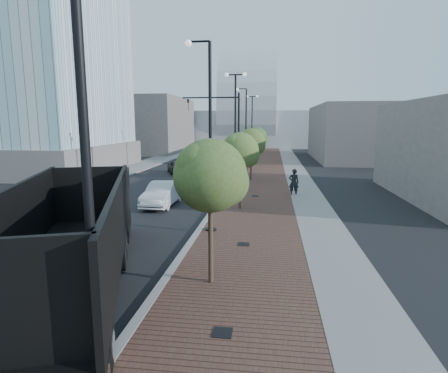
# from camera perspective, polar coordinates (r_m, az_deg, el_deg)

# --- Properties ---
(ground) EXTENTS (220.00, 220.00, 0.00)m
(ground) POSITION_cam_1_polar(r_m,az_deg,el_deg) (9.93, -16.27, -23.62)
(ground) COLOR black
(sidewalk) EXTENTS (7.00, 140.00, 0.12)m
(sidewalk) POSITION_cam_1_polar(r_m,az_deg,el_deg) (47.83, 7.35, 3.32)
(sidewalk) COLOR #4C2D23
(sidewalk) RESTS_ON ground
(concrete_strip) EXTENTS (2.40, 140.00, 0.13)m
(concrete_strip) POSITION_cam_1_polar(r_m,az_deg,el_deg) (47.90, 10.59, 3.25)
(concrete_strip) COLOR slate
(concrete_strip) RESTS_ON ground
(curb) EXTENTS (0.30, 140.00, 0.14)m
(curb) POSITION_cam_1_polar(r_m,az_deg,el_deg) (47.96, 3.16, 3.41)
(curb) COLOR gray
(curb) RESTS_ON ground
(west_sidewalk) EXTENTS (4.00, 140.00, 0.12)m
(west_sidewalk) POSITION_cam_1_polar(r_m,az_deg,el_deg) (50.61, -11.71, 3.55)
(west_sidewalk) COLOR slate
(west_sidewalk) RESTS_ON ground
(dump_truck) EXTENTS (7.20, 13.87, 3.74)m
(dump_truck) POSITION_cam_1_polar(r_m,az_deg,el_deg) (14.66, -20.25, -5.95)
(dump_truck) COLOR black
(dump_truck) RESTS_ON ground
(white_sedan) EXTENTS (1.73, 4.78, 1.57)m
(white_sedan) POSITION_cam_1_polar(r_m,az_deg,el_deg) (24.69, -9.53, -1.12)
(white_sedan) COLOR silver
(white_sedan) RESTS_ON ground
(dark_car_mid) EXTENTS (3.50, 4.89, 1.24)m
(dark_car_mid) POSITION_cam_1_polar(r_m,az_deg,el_deg) (40.34, -7.09, 2.93)
(dark_car_mid) COLOR black
(dark_car_mid) RESTS_ON ground
(dark_car_far) EXTENTS (3.01, 4.98, 1.35)m
(dark_car_far) POSITION_cam_1_polar(r_m,az_deg,el_deg) (54.85, 0.96, 4.87)
(dark_car_far) COLOR black
(dark_car_far) RESTS_ON ground
(pedestrian) EXTENTS (0.77, 0.53, 2.06)m
(pedestrian) POSITION_cam_1_polar(r_m,az_deg,el_deg) (27.86, 10.76, 0.60)
(pedestrian) COLOR black
(pedestrian) RESTS_ON ground
(streetlight_0) EXTENTS (1.72, 0.56, 9.28)m
(streetlight_0) POSITION_cam_1_polar(r_m,az_deg,el_deg) (6.30, -20.62, 3.82)
(streetlight_0) COLOR black
(streetlight_0) RESTS_ON ground
(streetlight_1) EXTENTS (1.44, 0.56, 9.21)m
(streetlight_1) POSITION_cam_1_polar(r_m,az_deg,el_deg) (17.83, -2.48, 6.38)
(streetlight_1) COLOR black
(streetlight_1) RESTS_ON ground
(streetlight_2) EXTENTS (1.72, 0.56, 9.28)m
(streetlight_2) POSITION_cam_1_polar(r_m,az_deg,el_deg) (29.68, 1.76, 8.68)
(streetlight_2) COLOR black
(streetlight_2) RESTS_ON ground
(streetlight_3) EXTENTS (1.44, 0.56, 9.21)m
(streetlight_3) POSITION_cam_1_polar(r_m,az_deg,el_deg) (41.66, 3.26, 8.34)
(streetlight_3) COLOR black
(streetlight_3) RESTS_ON ground
(streetlight_4) EXTENTS (1.72, 0.56, 9.28)m
(streetlight_4) POSITION_cam_1_polar(r_m,az_deg,el_deg) (53.61, 4.35, 9.16)
(streetlight_4) COLOR black
(streetlight_4) RESTS_ON ground
(traffic_mast) EXTENTS (5.09, 0.20, 8.00)m
(traffic_mast) POSITION_cam_1_polar(r_m,az_deg,el_deg) (32.76, 0.70, 9.07)
(traffic_mast) COLOR black
(traffic_mast) RESTS_ON ground
(tree_0) EXTENTS (2.43, 2.39, 4.94)m
(tree_0) POSITION_cam_1_polar(r_m,az_deg,el_deg) (11.83, -1.91, 1.63)
(tree_0) COLOR #382619
(tree_0) RESTS_ON ground
(tree_1) EXTENTS (2.37, 2.31, 4.87)m
(tree_1) POSITION_cam_1_polar(r_m,az_deg,el_deg) (22.70, 2.62, 5.48)
(tree_1) COLOR #382619
(tree_1) RESTS_ON ground
(tree_2) EXTENTS (2.69, 2.69, 4.92)m
(tree_2) POSITION_cam_1_polar(r_m,az_deg,el_deg) (34.66, 4.32, 6.74)
(tree_2) COLOR #382619
(tree_2) RESTS_ON ground
(tree_3) EXTENTS (2.63, 2.62, 4.91)m
(tree_3) POSITION_cam_1_polar(r_m,az_deg,el_deg) (46.63, 5.15, 7.54)
(tree_3) COLOR #382619
(tree_3) RESTS_ON ground
(tower_podium) EXTENTS (19.00, 19.00, 3.00)m
(tower_podium) POSITION_cam_1_polar(r_m,az_deg,el_deg) (48.34, -27.40, 4.08)
(tower_podium) COLOR #665F5C
(tower_podium) RESTS_ON ground
(convention_center) EXTENTS (50.00, 30.00, 50.00)m
(convention_center) POSITION_cam_1_polar(r_m,az_deg,el_deg) (92.70, 4.08, 10.16)
(convention_center) COLOR #AFB6B9
(convention_center) RESTS_ON ground
(commercial_block_nw) EXTENTS (14.00, 20.00, 10.00)m
(commercial_block_nw) POSITION_cam_1_polar(r_m,az_deg,el_deg) (71.52, -11.93, 9.28)
(commercial_block_nw) COLOR #5F5956
(commercial_block_nw) RESTS_ON ground
(commercial_block_ne) EXTENTS (12.00, 22.00, 8.00)m
(commercial_block_ne) POSITION_cam_1_polar(r_m,az_deg,el_deg) (58.88, 19.85, 7.87)
(commercial_block_ne) COLOR #655E5B
(commercial_block_ne) RESTS_ON ground
(utility_cover_0) EXTENTS (0.50, 0.50, 0.02)m
(utility_cover_0) POSITION_cam_1_polar(r_m,az_deg,el_deg) (10.10, -0.24, -21.70)
(utility_cover_0) COLOR black
(utility_cover_0) RESTS_ON sidewalk
(utility_cover_1) EXTENTS (0.50, 0.50, 0.02)m
(utility_cover_1) POSITION_cam_1_polar(r_m,az_deg,el_deg) (16.44, 3.07, -8.92)
(utility_cover_1) COLOR black
(utility_cover_1) RESTS_ON sidewalk
(utility_cover_2) EXTENTS (0.50, 0.50, 0.02)m
(utility_cover_2) POSITION_cam_1_polar(r_m,az_deg,el_deg) (27.08, 4.87, -1.46)
(utility_cover_2) COLOR black
(utility_cover_2) RESTS_ON sidewalk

